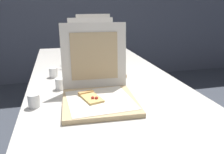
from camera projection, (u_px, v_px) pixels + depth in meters
The scene contains 8 objects.
table at pixel (103, 85), 1.46m from camera, with size 0.92×2.29×0.76m.
pizza_box_front at pixel (98, 91), 1.09m from camera, with size 0.37×0.40×0.37m.
pizza_box_middle at pixel (95, 63), 1.60m from camera, with size 0.36×0.43×0.36m.
pizza_box_back at pixel (98, 48), 2.14m from camera, with size 0.39×0.40×0.37m.
cup_white_near_left at pixel (34, 101), 1.03m from camera, with size 0.05×0.05×0.06m, color white.
cup_white_far at pixel (65, 61), 1.75m from camera, with size 0.05×0.05×0.06m, color white.
cup_white_near_center at pixel (60, 84), 1.25m from camera, with size 0.05×0.05×0.06m, color white.
cup_white_mid at pixel (53, 72), 1.46m from camera, with size 0.05×0.05×0.06m, color white.
Camera 1 is at (-0.27, -0.72, 1.21)m, focal length 35.40 mm.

